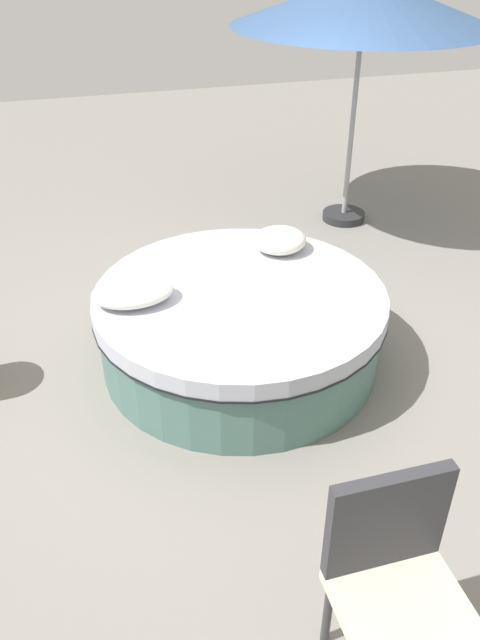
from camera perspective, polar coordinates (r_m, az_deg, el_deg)
ground_plane at (r=4.68m, az=-0.00°, el=-3.55°), size 16.00×16.00×0.00m
round_bed at (r=4.51m, az=-0.00°, el=-0.54°), size 2.03×2.03×0.58m
throw_pillow_0 at (r=4.87m, az=3.56°, el=7.15°), size 0.41×0.37×0.18m
throw_pillow_1 at (r=4.27m, az=-9.59°, el=2.52°), size 0.54×0.37×0.16m
patio_chair at (r=2.82m, az=13.75°, el=-21.05°), size 0.52×0.50×0.98m
patio_umbrella at (r=6.35m, az=11.06°, el=26.20°), size 2.39×2.39×2.30m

